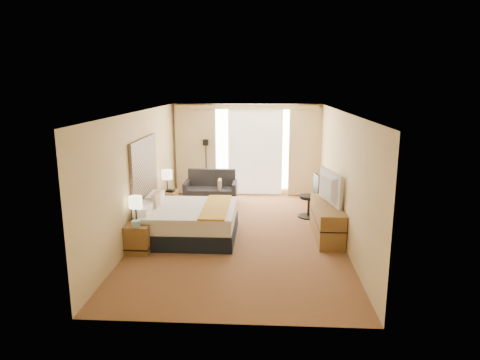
# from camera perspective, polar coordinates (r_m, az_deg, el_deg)

# --- Properties ---
(floor) EXTENTS (4.20, 7.00, 0.02)m
(floor) POSITION_cam_1_polar(r_m,az_deg,el_deg) (9.22, -0.04, -7.27)
(floor) COLOR #581919
(floor) RESTS_ON ground
(ceiling) EXTENTS (4.20, 7.00, 0.02)m
(ceiling) POSITION_cam_1_polar(r_m,az_deg,el_deg) (8.68, -0.04, 9.08)
(ceiling) COLOR white
(ceiling) RESTS_ON wall_back
(wall_back) EXTENTS (4.20, 0.02, 2.60)m
(wall_back) POSITION_cam_1_polar(r_m,az_deg,el_deg) (12.30, 0.88, 4.07)
(wall_back) COLOR beige
(wall_back) RESTS_ON ground
(wall_front) EXTENTS (4.20, 0.02, 2.60)m
(wall_front) POSITION_cam_1_polar(r_m,az_deg,el_deg) (5.49, -2.11, -6.98)
(wall_front) COLOR beige
(wall_front) RESTS_ON ground
(wall_left) EXTENTS (0.02, 7.00, 2.60)m
(wall_left) POSITION_cam_1_polar(r_m,az_deg,el_deg) (9.22, -13.19, 0.80)
(wall_left) COLOR beige
(wall_left) RESTS_ON ground
(wall_right) EXTENTS (0.02, 7.00, 2.60)m
(wall_right) POSITION_cam_1_polar(r_m,az_deg,el_deg) (8.99, 13.45, 0.49)
(wall_right) COLOR beige
(wall_right) RESTS_ON ground
(headboard) EXTENTS (0.06, 1.85, 1.50)m
(headboard) POSITION_cam_1_polar(r_m,az_deg,el_deg) (9.40, -12.61, 0.93)
(headboard) COLOR black
(headboard) RESTS_ON wall_left
(nightstand_left) EXTENTS (0.45, 0.52, 0.55)m
(nightstand_left) POSITION_cam_1_polar(r_m,az_deg,el_deg) (8.46, -13.31, -7.51)
(nightstand_left) COLOR brown
(nightstand_left) RESTS_ON floor
(nightstand_right) EXTENTS (0.45, 0.52, 0.55)m
(nightstand_right) POSITION_cam_1_polar(r_m,az_deg,el_deg) (10.76, -9.60, -2.96)
(nightstand_right) COLOR brown
(nightstand_right) RESTS_ON floor
(media_dresser) EXTENTS (0.50, 1.80, 0.70)m
(media_dresser) POSITION_cam_1_polar(r_m,az_deg,el_deg) (9.19, 11.48, -5.29)
(media_dresser) COLOR brown
(media_dresser) RESTS_ON floor
(window) EXTENTS (2.30, 0.02, 2.30)m
(window) POSITION_cam_1_polar(r_m,az_deg,el_deg) (12.26, 2.05, 4.13)
(window) COLOR white
(window) RESTS_ON wall_back
(curtains) EXTENTS (4.12, 0.19, 2.56)m
(curtains) POSITION_cam_1_polar(r_m,az_deg,el_deg) (12.17, 0.85, 4.49)
(curtains) COLOR beige
(curtains) RESTS_ON floor
(bed) EXTENTS (1.95, 1.78, 0.95)m
(bed) POSITION_cam_1_polar(r_m,az_deg,el_deg) (9.01, -6.90, -5.51)
(bed) COLOR black
(bed) RESTS_ON floor
(loveseat) EXTENTS (1.40, 0.75, 0.87)m
(loveseat) POSITION_cam_1_polar(r_m,az_deg,el_deg) (11.59, -3.87, -1.61)
(loveseat) COLOR #5B251A
(loveseat) RESTS_ON floor
(floor_lamp) EXTENTS (0.20, 0.20, 1.61)m
(floor_lamp) POSITION_cam_1_polar(r_m,az_deg,el_deg) (12.23, -4.56, 3.22)
(floor_lamp) COLOR black
(floor_lamp) RESTS_ON floor
(desk_chair) EXTENTS (0.51, 0.51, 1.05)m
(desk_chair) POSITION_cam_1_polar(r_m,az_deg,el_deg) (10.41, 9.46, -2.41)
(desk_chair) COLOR black
(desk_chair) RESTS_ON floor
(lamp_left) EXTENTS (0.25, 0.25, 0.53)m
(lamp_left) POSITION_cam_1_polar(r_m,az_deg,el_deg) (8.29, -13.77, -2.95)
(lamp_left) COLOR black
(lamp_left) RESTS_ON nightstand_left
(lamp_right) EXTENTS (0.26, 0.26, 0.55)m
(lamp_right) POSITION_cam_1_polar(r_m,az_deg,el_deg) (10.57, -9.72, 0.65)
(lamp_right) COLOR black
(lamp_right) RESTS_ON nightstand_right
(tissue_box) EXTENTS (0.16, 0.16, 0.12)m
(tissue_box) POSITION_cam_1_polar(r_m,az_deg,el_deg) (8.22, -13.65, -5.67)
(tissue_box) COLOR #94C4E4
(tissue_box) RESTS_ON nightstand_left
(telephone) EXTENTS (0.20, 0.18, 0.07)m
(telephone) POSITION_cam_1_polar(r_m,az_deg,el_deg) (10.64, -9.22, -1.41)
(telephone) COLOR black
(telephone) RESTS_ON nightstand_right
(television) EXTENTS (0.40, 1.20, 0.69)m
(television) POSITION_cam_1_polar(r_m,az_deg,el_deg) (9.11, 11.26, -0.91)
(television) COLOR black
(television) RESTS_ON media_dresser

